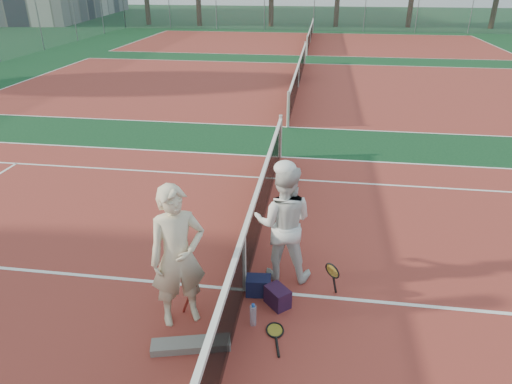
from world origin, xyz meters
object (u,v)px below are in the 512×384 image
player_b (283,223)px  racket_spare (275,330)px  player_a (178,257)px  sports_bag_navy (258,286)px  sports_bag_purple (278,297)px  net_main (244,261)px  racket_red (195,294)px  water_bottle (253,316)px  racket_black_held (331,280)px

player_b → racket_spare: player_b is taller
racket_spare → player_b: bearing=-10.9°
player_a → player_b: 1.72m
player_a → sports_bag_navy: size_ratio=5.56×
sports_bag_navy → sports_bag_purple: size_ratio=1.02×
net_main → racket_spare: bearing=-55.9°
net_main → sports_bag_navy: net_main is taller
net_main → racket_red: bearing=-138.6°
player_a → racket_red: player_a is taller
player_b → sports_bag_purple: (0.00, -0.73, -0.78)m
player_b → water_bottle: size_ratio=6.12×
net_main → racket_black_held: size_ratio=18.85×
racket_red → racket_spare: size_ratio=0.95×
net_main → water_bottle: 0.82m
player_a → racket_red: (0.13, 0.18, -0.70)m
racket_red → sports_bag_navy: racket_red is taller
player_b → water_bottle: (-0.28, -1.18, -0.77)m
sports_bag_navy → racket_spare: bearing=-66.7°
net_main → racket_spare: (0.53, -0.79, -0.49)m
sports_bag_purple → sports_bag_navy: bearing=144.5°
net_main → racket_black_held: 1.27m
racket_red → racket_spare: 1.20m
player_b → racket_spare: size_ratio=3.06×
racket_spare → water_bottle: (-0.30, 0.09, 0.14)m
net_main → player_b: 0.81m
player_b → sports_bag_purple: 1.07m
net_main → racket_red: size_ratio=19.27×
player_a → racket_red: size_ratio=3.47×
player_b → water_bottle: 1.43m
net_main → sports_bag_navy: (0.21, -0.05, -0.37)m
racket_black_held → sports_bag_navy: size_ratio=1.64×
sports_bag_purple → player_b: bearing=90.1°
water_bottle → racket_black_held: bearing=35.6°
racket_spare → sports_bag_purple: (-0.02, 0.53, 0.13)m
player_a → player_b: player_a is taller
sports_bag_navy → water_bottle: bearing=-88.4°
net_main → player_a: size_ratio=5.55×
racket_red → water_bottle: bearing=-33.7°
player_a → racket_black_held: bearing=-9.4°
racket_red → net_main: bearing=19.3°
net_main → racket_red: net_main is taller
racket_red → racket_spare: racket_red is taller
racket_red → sports_bag_purple: 1.16m
racket_black_held → racket_spare: bearing=-3.5°
player_b → racket_black_held: size_ratio=3.15×
racket_black_held → sports_bag_purple: (-0.74, -0.29, -0.15)m
racket_red → racket_black_held: (1.86, 0.56, 0.01)m
player_b → racket_black_held: 1.07m
sports_bag_navy → racket_black_held: bearing=4.1°
racket_black_held → sports_bag_navy: bearing=-47.9°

